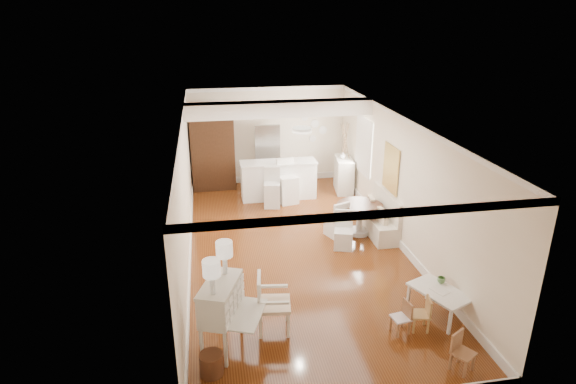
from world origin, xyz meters
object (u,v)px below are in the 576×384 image
object	(u,v)px
kids_table	(438,303)
slip_chair_near	(344,230)
gustavian_armchair	(274,303)
slip_chair_far	(336,218)
wicker_basket	(211,364)
pantry_cabinet	(213,149)
fridge	(280,155)
kids_chair_a	(420,314)
breakfast_counter	(278,180)
bar_stool_right	(288,182)
kids_chair_b	(401,317)
bar_stool_left	(272,188)
kids_chair_c	(463,353)
secretary_bureau	(221,316)
dining_table	(359,219)
sideboard	(344,175)

from	to	relation	value
kids_table	slip_chair_near	bearing A→B (deg)	108.28
gustavian_armchair	slip_chair_far	bearing A→B (deg)	-23.18
wicker_basket	pantry_cabinet	distance (m)	7.74
fridge	kids_chair_a	bearing A→B (deg)	-81.02
kids_table	breakfast_counter	distance (m)	6.12
breakfast_counter	bar_stool_right	xyz separation A→B (m)	(0.19, -0.40, 0.07)
bar_stool_right	kids_chair_b	bearing A→B (deg)	-93.51
gustavian_armchair	kids_table	distance (m)	2.78
bar_stool_left	bar_stool_right	xyz separation A→B (m)	(0.45, 0.21, 0.07)
kids_chair_b	breakfast_counter	bearing A→B (deg)	179.75
kids_chair_a	bar_stool_right	world-z (taller)	bar_stool_right
kids_chair_c	pantry_cabinet	size ratio (longest dim) A/B	0.26
slip_chair_near	bar_stool_left	xyz separation A→B (m)	(-1.18, 2.57, 0.11)
secretary_bureau	kids_chair_a	size ratio (longest dim) A/B	1.94
dining_table	bar_stool_right	bearing A→B (deg)	120.58
kids_chair_b	dining_table	bearing A→B (deg)	163.11
wicker_basket	kids_chair_a	xyz separation A→B (m)	(3.32, 0.45, 0.13)
pantry_cabinet	kids_chair_a	bearing A→B (deg)	-67.19
bar_stool_left	sideboard	xyz separation A→B (m)	(2.16, 0.83, -0.04)
secretary_bureau	kids_chair_a	distance (m)	3.15
breakfast_counter	fridge	xyz separation A→B (m)	(0.20, 1.05, 0.39)
kids_chair_a	bar_stool_left	xyz separation A→B (m)	(-1.60, 5.53, 0.22)
kids_chair_b	sideboard	xyz separation A→B (m)	(0.90, 6.38, 0.20)
secretary_bureau	gustavian_armchair	xyz separation A→B (m)	(0.84, 0.31, -0.08)
dining_table	pantry_cabinet	world-z (taller)	pantry_cabinet
pantry_cabinet	breakfast_counter	bearing A→B (deg)	-32.43
bar_stool_left	bar_stool_right	bearing A→B (deg)	34.42
kids_chair_c	fridge	xyz separation A→B (m)	(-1.34, 8.18, 0.60)
kids_chair_a	fridge	world-z (taller)	fridge
bar_stool_left	pantry_cabinet	size ratio (longest dim) A/B	0.45
gustavian_armchair	bar_stool_right	size ratio (longest dim) A/B	0.83
secretary_bureau	gustavian_armchair	size ratio (longest dim) A/B	1.17
kids_chair_c	sideboard	bearing A→B (deg)	56.49
kids_table	pantry_cabinet	bearing A→B (deg)	116.82
kids_table	slip_chair_far	bearing A→B (deg)	104.90
wicker_basket	kids_chair_c	distance (m)	3.57
breakfast_counter	secretary_bureau	bearing A→B (deg)	-106.58
wicker_basket	bar_stool_right	xyz separation A→B (m)	(2.18, 6.19, 0.42)
kids_chair_b	slip_chair_far	xyz separation A→B (m)	(-0.08, 3.60, 0.15)
wicker_basket	kids_chair_c	world-z (taller)	kids_chair_c
slip_chair_far	pantry_cabinet	bearing A→B (deg)	-76.36
gustavian_armchair	fridge	xyz separation A→B (m)	(1.16, 6.79, 0.41)
secretary_bureau	sideboard	size ratio (longest dim) A/B	1.14
slip_chair_far	breakfast_counter	size ratio (longest dim) A/B	0.41
dining_table	fridge	size ratio (longest dim) A/B	0.58
wicker_basket	fridge	xyz separation A→B (m)	(2.19, 7.64, 0.73)
gustavian_armchair	kids_chair_b	size ratio (longest dim) A/B	1.77
slip_chair_near	kids_chair_c	bearing A→B (deg)	-64.77
kids_chair_c	bar_stool_left	bearing A→B (deg)	74.74
dining_table	slip_chair_far	bearing A→B (deg)	179.35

